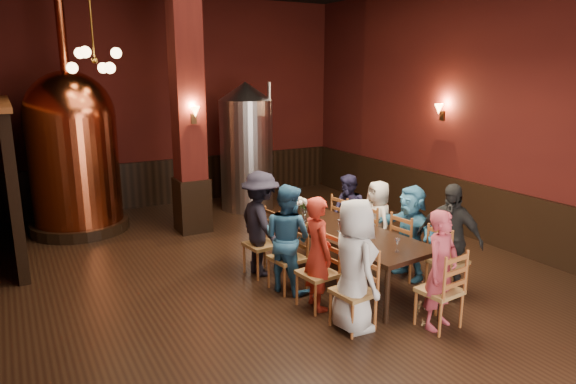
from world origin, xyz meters
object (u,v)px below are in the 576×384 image
person_1 (318,253)px  rose_vase (303,205)px  copper_kettle (73,150)px  steel_vessel (246,146)px  person_2 (287,238)px  person_0 (354,265)px  dining_table (351,237)px

person_1 → rose_vase: bearing=-16.7°
copper_kettle → rose_vase: (2.73, -3.62, -0.54)m
person_1 → steel_vessel: (1.23, 4.82, 0.62)m
person_2 → copper_kettle: (-2.12, 4.24, 0.78)m
person_0 → rose_vase: 2.00m
person_0 → steel_vessel: (1.16, 5.49, 0.57)m
person_0 → person_1: 0.67m
person_1 → steel_vessel: 5.01m
person_2 → rose_vase: (0.61, 0.61, 0.24)m
rose_vase → steel_vessel: bearing=78.9°
rose_vase → person_0: bearing=-103.5°
dining_table → person_0: size_ratio=1.60×
steel_vessel → rose_vase: 3.64m
copper_kettle → steel_vessel: 3.43m
person_0 → copper_kettle: copper_kettle is taller
person_1 → person_2: 0.66m
person_1 → person_2: person_2 is taller
dining_table → person_1: person_1 is taller
copper_kettle → person_1: bearing=-65.9°
person_1 → copper_kettle: copper_kettle is taller
person_2 → copper_kettle: 4.80m
person_0 → rose_vase: (0.47, 1.94, 0.20)m
dining_table → person_2: size_ratio=1.68×
person_2 → copper_kettle: bearing=2.9°
person_0 → steel_vessel: size_ratio=0.58×
steel_vessel → person_0: bearing=-102.0°
person_1 → person_2: size_ratio=0.98×
person_0 → rose_vase: bearing=-6.6°
copper_kettle → steel_vessel: (3.43, -0.08, -0.17)m
person_2 → copper_kettle: size_ratio=0.36×
person_1 → dining_table: bearing=-56.4°
person_0 → person_1: bearing=13.1°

